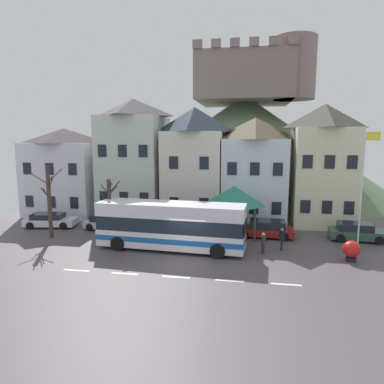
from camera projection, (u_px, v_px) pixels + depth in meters
The scene contains 21 objects.
ground_plane at pixel (185, 262), 21.96m from camera, with size 40.00×60.00×0.07m.
townhouse_00 at pixel (66, 172), 35.22m from camera, with size 6.93×5.73×8.68m.
townhouse_01 at pixel (135, 158), 34.19m from camera, with size 5.74×6.49×11.47m.
townhouse_02 at pixel (194, 164), 33.13m from camera, with size 5.38×6.22×10.59m.
townhouse_03 at pixel (254, 170), 32.58m from camera, with size 5.70×6.84×9.59m.
townhouse_04 at pixel (323, 165), 30.89m from camera, with size 5.17×5.56×10.67m.
hilltop_castle at pixel (244, 141), 49.34m from camera, with size 40.21×40.21×20.21m.
transit_bus at pixel (171, 226), 24.08m from camera, with size 10.44×3.12×3.28m.
bus_shelter at pixel (234, 196), 27.36m from camera, with size 3.60×3.60×3.99m.
parked_car_00 at pixel (356, 232), 26.37m from camera, with size 4.08×2.08×1.35m.
parked_car_01 at pixel (108, 222), 29.52m from camera, with size 4.15×2.45×1.25m.
parked_car_02 at pixel (265, 229), 27.31m from camera, with size 4.60×2.14×1.33m.
parked_car_03 at pixel (50, 220), 30.38m from camera, with size 4.55×2.42×1.20m.
pedestrian_00 at pixel (263, 242), 23.31m from camera, with size 0.30×0.33×1.43m.
pedestrian_01 at pixel (282, 237), 23.98m from camera, with size 0.36×0.36×1.57m.
pedestrian_02 at pixel (233, 233), 25.62m from camera, with size 0.36×0.36×1.46m.
public_bench at pixel (222, 222), 30.23m from camera, with size 1.75×0.48×0.87m.
flagpole at pixel (363, 184), 22.98m from camera, with size 0.95×0.10×8.19m.
harbour_buoy at pixel (352, 250), 21.85m from camera, with size 1.07×1.07×1.32m.
bare_tree_00 at pixel (49, 201), 26.72m from camera, with size 1.96×1.37×5.68m.
bare_tree_02 at pixel (110, 209), 25.67m from camera, with size 1.56×1.33×4.75m.
Camera 1 is at (3.97, -20.65, 7.68)m, focal length 32.47 mm.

